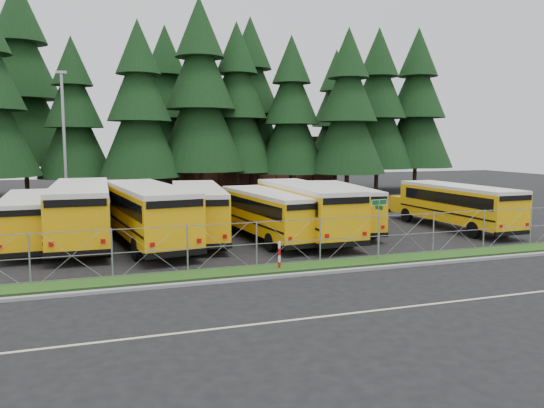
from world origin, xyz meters
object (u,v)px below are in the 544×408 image
(light_standard, at_px, (64,140))
(striped_bollard, at_px, (279,255))
(street_sign, at_px, (379,216))
(bus_2, at_px, (146,215))
(bus_1, at_px, (81,214))
(bus_4, at_px, (266,215))
(bus_5, at_px, (303,211))
(bus_6, at_px, (338,208))
(bus_0, at_px, (29,221))
(bus_3, at_px, (197,212))
(bus_east, at_px, (454,207))

(light_standard, bearing_deg, striped_bollard, -63.44)
(street_sign, distance_m, striped_bollard, 5.02)
(bus_2, xyz_separation_m, street_sign, (9.65, -7.11, 0.46))
(bus_1, height_order, bus_4, bus_1)
(bus_5, xyz_separation_m, light_standard, (-12.97, 11.67, 3.99))
(street_sign, bearing_deg, bus_6, 76.95)
(street_sign, bearing_deg, light_standard, 127.45)
(light_standard, bearing_deg, bus_5, -41.97)
(bus_4, distance_m, light_standard, 16.43)
(bus_2, bearing_deg, bus_0, 157.41)
(bus_4, bearing_deg, bus_3, 150.08)
(bus_5, bearing_deg, striped_bollard, -119.83)
(bus_1, relative_size, street_sign, 4.35)
(bus_1, height_order, street_sign, bus_1)
(bus_1, bearing_deg, bus_2, -22.98)
(bus_east, relative_size, striped_bollard, 8.74)
(bus_3, relative_size, light_standard, 1.11)
(bus_3, height_order, bus_5, bus_5)
(bus_east, distance_m, light_standard, 26.19)
(bus_0, relative_size, bus_5, 0.88)
(street_sign, xyz_separation_m, striped_bollard, (-4.81, -0.09, -1.43))
(bus_east, height_order, street_sign, street_sign)
(bus_2, height_order, bus_3, bus_2)
(bus_0, distance_m, bus_5, 14.55)
(bus_2, relative_size, bus_east, 1.15)
(bus_0, distance_m, striped_bollard, 13.77)
(bus_0, height_order, bus_3, bus_3)
(bus_0, bearing_deg, bus_1, -5.18)
(bus_2, xyz_separation_m, bus_5, (8.63, -0.52, -0.06))
(bus_1, xyz_separation_m, bus_east, (21.79, -2.26, -0.23))
(bus_5, distance_m, light_standard, 17.90)
(bus_1, xyz_separation_m, bus_2, (3.21, -1.42, -0.02))
(bus_0, xyz_separation_m, bus_5, (14.40, -2.07, 0.18))
(bus_3, relative_size, bus_6, 1.07)
(bus_2, height_order, bus_6, bus_2)
(bus_3, relative_size, bus_5, 0.97)
(bus_4, relative_size, bus_6, 0.98)
(bus_2, xyz_separation_m, bus_east, (18.58, -0.84, -0.20))
(bus_2, bearing_deg, bus_6, -2.40)
(striped_bollard, bearing_deg, bus_east, 24.84)
(bus_0, relative_size, bus_3, 0.90)
(street_sign, bearing_deg, bus_0, 150.69)
(bus_4, xyz_separation_m, striped_bollard, (-1.56, -6.62, -0.76))
(bus_0, relative_size, bus_east, 0.97)
(bus_4, bearing_deg, bus_east, -7.20)
(striped_bollard, bearing_deg, bus_4, 76.75)
(bus_1, bearing_deg, bus_6, -0.59)
(bus_1, height_order, bus_2, bus_1)
(bus_2, distance_m, bus_3, 3.03)
(bus_6, relative_size, bus_east, 1.00)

